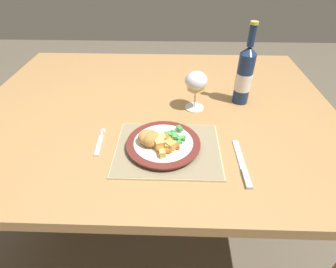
# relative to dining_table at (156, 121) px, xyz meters

# --- Properties ---
(ground_plane) EXTENTS (6.00, 6.00, 0.00)m
(ground_plane) POSITION_rel_dining_table_xyz_m (0.00, 0.00, -0.66)
(ground_plane) COLOR brown
(dining_table) EXTENTS (1.39, 1.08, 0.74)m
(dining_table) POSITION_rel_dining_table_xyz_m (0.00, 0.00, 0.00)
(dining_table) COLOR #AD7F4C
(dining_table) RESTS_ON ground
(placemat) EXTENTS (0.32, 0.26, 0.01)m
(placemat) POSITION_rel_dining_table_xyz_m (0.06, -0.27, 0.08)
(placemat) COLOR #CCB789
(placemat) RESTS_ON dining_table
(dinner_plate) EXTENTS (0.23, 0.23, 0.02)m
(dinner_plate) POSITION_rel_dining_table_xyz_m (0.04, -0.26, 0.09)
(dinner_plate) COLOR white
(dinner_plate) RESTS_ON placemat
(breaded_croquettes) EXTENTS (0.09, 0.09, 0.04)m
(breaded_croquettes) POSITION_rel_dining_table_xyz_m (0.00, -0.27, 0.12)
(breaded_croquettes) COLOR #B77F3D
(breaded_croquettes) RESTS_ON dinner_plate
(green_beans_pile) EXTENTS (0.07, 0.10, 0.02)m
(green_beans_pile) POSITION_rel_dining_table_xyz_m (0.08, -0.24, 0.11)
(green_beans_pile) COLOR #338438
(green_beans_pile) RESTS_ON dinner_plate
(glazed_carrots) EXTENTS (0.07, 0.08, 0.02)m
(glazed_carrots) POSITION_rel_dining_table_xyz_m (0.06, -0.28, 0.11)
(glazed_carrots) COLOR orange
(glazed_carrots) RESTS_ON dinner_plate
(fork) EXTENTS (0.02, 0.14, 0.01)m
(fork) POSITION_rel_dining_table_xyz_m (-0.16, -0.25, 0.08)
(fork) COLOR silver
(fork) RESTS_ON dining_table
(table_knife) EXTENTS (0.02, 0.20, 0.01)m
(table_knife) POSITION_rel_dining_table_xyz_m (0.28, -0.34, 0.08)
(table_knife) COLOR silver
(table_knife) RESTS_ON dining_table
(wine_glass) EXTENTS (0.08, 0.08, 0.15)m
(wine_glass) POSITION_rel_dining_table_xyz_m (0.15, -0.02, 0.18)
(wine_glass) COLOR silver
(wine_glass) RESTS_ON dining_table
(bottle) EXTENTS (0.06, 0.06, 0.31)m
(bottle) POSITION_rel_dining_table_xyz_m (0.34, 0.04, 0.19)
(bottle) COLOR navy
(bottle) RESTS_ON dining_table
(roast_potatoes) EXTENTS (0.07, 0.09, 0.03)m
(roast_potatoes) POSITION_rel_dining_table_xyz_m (0.05, -0.29, 0.12)
(roast_potatoes) COLOR gold
(roast_potatoes) RESTS_ON dinner_plate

